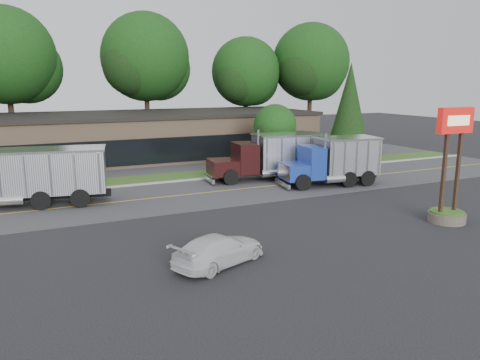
{
  "coord_description": "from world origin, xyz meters",
  "views": [
    {
      "loc": [
        -9.33,
        -19.21,
        7.16
      ],
      "look_at": [
        1.59,
        4.01,
        1.8
      ],
      "focal_mm": 35.0,
      "sensor_mm": 36.0,
      "label": 1
    }
  ],
  "objects_px": {
    "dump_truck_maroon": "(274,155)",
    "rally_car": "(219,250)",
    "dump_truck_blue": "(335,160)",
    "bilo_sign": "(450,184)",
    "dump_truck_red": "(28,176)"
  },
  "relations": [
    {
      "from": "dump_truck_red",
      "to": "rally_car",
      "type": "relative_size",
      "value": 2.5
    },
    {
      "from": "bilo_sign",
      "to": "dump_truck_blue",
      "type": "bearing_deg",
      "value": 88.9
    },
    {
      "from": "dump_truck_maroon",
      "to": "dump_truck_red",
      "type": "bearing_deg",
      "value": 9.32
    },
    {
      "from": "bilo_sign",
      "to": "dump_truck_blue",
      "type": "relative_size",
      "value": 0.83
    },
    {
      "from": "dump_truck_maroon",
      "to": "rally_car",
      "type": "distance_m",
      "value": 17.44
    },
    {
      "from": "bilo_sign",
      "to": "rally_car",
      "type": "distance_m",
      "value": 13.12
    },
    {
      "from": "dump_truck_blue",
      "to": "rally_car",
      "type": "xyz_separation_m",
      "value": [
        -13.23,
        -10.35,
        -1.19
      ]
    },
    {
      "from": "bilo_sign",
      "to": "dump_truck_red",
      "type": "bearing_deg",
      "value": 146.87
    },
    {
      "from": "bilo_sign",
      "to": "rally_car",
      "type": "relative_size",
      "value": 1.42
    },
    {
      "from": "bilo_sign",
      "to": "dump_truck_red",
      "type": "distance_m",
      "value": 23.45
    },
    {
      "from": "bilo_sign",
      "to": "dump_truck_blue",
      "type": "xyz_separation_m",
      "value": [
        0.19,
        10.04,
        -0.23
      ]
    },
    {
      "from": "dump_truck_blue",
      "to": "dump_truck_maroon",
      "type": "height_order",
      "value": "same"
    },
    {
      "from": "rally_car",
      "to": "dump_truck_red",
      "type": "bearing_deg",
      "value": 4.13
    },
    {
      "from": "dump_truck_maroon",
      "to": "dump_truck_blue",
      "type": "bearing_deg",
      "value": 134.9
    },
    {
      "from": "dump_truck_blue",
      "to": "dump_truck_maroon",
      "type": "relative_size",
      "value": 0.79
    }
  ]
}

